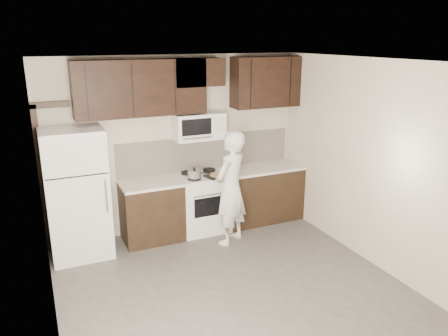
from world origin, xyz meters
TOP-DOWN VIEW (x-y plane):
  - floor at (0.00, 0.00)m, footprint 4.50×4.50m
  - back_wall at (0.00, 2.25)m, footprint 4.00×0.00m
  - ceiling at (0.00, 0.00)m, footprint 4.50×4.50m
  - counter_run at (0.60, 1.94)m, footprint 2.95×0.64m
  - stove at (0.30, 1.94)m, footprint 0.76×0.66m
  - backsplash at (0.50, 2.24)m, footprint 2.90×0.02m
  - upper_cabinets at (0.21, 2.08)m, footprint 3.48×0.35m
  - microwave at (0.30, 2.06)m, footprint 0.76×0.42m
  - refrigerator at (-1.55, 1.89)m, footprint 0.80×0.76m
  - door_trim at (-1.92, 2.21)m, footprint 0.50×0.08m
  - saucepan at (0.12, 1.79)m, footprint 0.32×0.21m
  - baking_tray at (0.49, 1.78)m, footprint 0.40×0.33m
  - pizza at (0.49, 1.78)m, footprint 0.28×0.28m
  - person at (0.52, 1.36)m, footprint 0.74×0.68m

SIDE VIEW (x-z plane):
  - floor at x=0.00m, z-range 0.00..0.00m
  - counter_run at x=0.60m, z-range 0.00..0.91m
  - stove at x=0.30m, z-range -0.01..0.93m
  - person at x=0.52m, z-range 0.00..1.69m
  - refrigerator at x=-1.55m, z-range 0.00..1.80m
  - baking_tray at x=0.49m, z-range 0.91..0.93m
  - pizza at x=0.49m, z-range 0.93..0.95m
  - saucepan at x=0.12m, z-range 0.89..1.08m
  - backsplash at x=0.50m, z-range 0.91..1.45m
  - door_trim at x=-1.92m, z-range 0.19..2.31m
  - back_wall at x=0.00m, z-range -0.65..3.35m
  - microwave at x=0.30m, z-range 1.45..1.85m
  - upper_cabinets at x=0.21m, z-range 1.89..2.67m
  - ceiling at x=0.00m, z-range 2.70..2.70m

